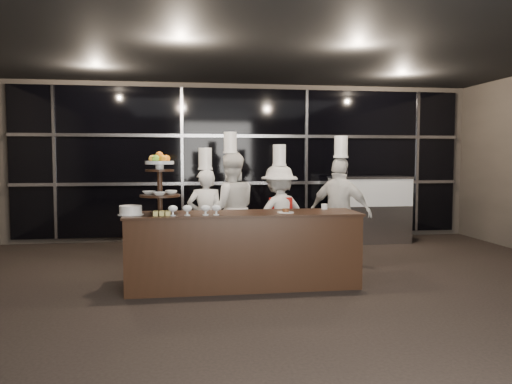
{
  "coord_description": "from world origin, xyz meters",
  "views": [
    {
      "loc": [
        -1.19,
        -4.59,
        1.6
      ],
      "look_at": [
        -0.26,
        1.72,
        1.15
      ],
      "focal_mm": 35.0,
      "sensor_mm": 36.0,
      "label": 1
    }
  ],
  "objects": [
    {
      "name": "room",
      "position": [
        0.0,
        0.0,
        1.5
      ],
      "size": [
        10.0,
        10.0,
        10.0
      ],
      "color": "black",
      "rests_on": "ground"
    },
    {
      "name": "window_wall",
      "position": [
        0.0,
        4.94,
        1.5
      ],
      "size": [
        8.6,
        0.1,
        2.8
      ],
      "color": "black",
      "rests_on": "ground"
    },
    {
      "name": "buffet_counter",
      "position": [
        -0.46,
        1.42,
        0.47
      ],
      "size": [
        2.84,
        0.74,
        0.92
      ],
      "color": "black",
      "rests_on": "ground"
    },
    {
      "name": "display_stand",
      "position": [
        -1.46,
        1.42,
        1.34
      ],
      "size": [
        0.48,
        0.48,
        0.74
      ],
      "color": "black",
      "rests_on": "buffet_counter"
    },
    {
      "name": "compotes",
      "position": [
        -1.05,
        1.2,
        1.0
      ],
      "size": [
        0.61,
        0.11,
        0.12
      ],
      "color": "silver",
      "rests_on": "buffet_counter"
    },
    {
      "name": "layer_cake",
      "position": [
        -1.8,
        1.37,
        0.97
      ],
      "size": [
        0.3,
        0.3,
        0.11
      ],
      "color": "white",
      "rests_on": "buffet_counter"
    },
    {
      "name": "pastry_squares",
      "position": [
        -1.44,
        1.25,
        0.95
      ],
      "size": [
        0.2,
        0.13,
        0.05
      ],
      "color": "#D4C668",
      "rests_on": "buffet_counter"
    },
    {
      "name": "small_plate",
      "position": [
        0.04,
        1.32,
        0.94
      ],
      "size": [
        0.2,
        0.2,
        0.05
      ],
      "color": "white",
      "rests_on": "buffet_counter"
    },
    {
      "name": "chef_cup",
      "position": [
        0.63,
        1.67,
        0.96
      ],
      "size": [
        0.08,
        0.08,
        0.07
      ],
      "primitive_type": "cylinder",
      "color": "white",
      "rests_on": "buffet_counter"
    },
    {
      "name": "display_case",
      "position": [
        2.27,
        4.3,
        0.69
      ],
      "size": [
        1.45,
        0.63,
        1.24
      ],
      "color": "#A5A5AA",
      "rests_on": "ground"
    },
    {
      "name": "chef_a",
      "position": [
        -0.87,
        2.53,
        0.75
      ],
      "size": [
        0.54,
        0.37,
        1.73
      ],
      "color": "white",
      "rests_on": "ground"
    },
    {
      "name": "chef_b",
      "position": [
        -0.5,
        2.68,
        0.84
      ],
      "size": [
        0.86,
        0.7,
        1.96
      ],
      "color": "white",
      "rests_on": "ground"
    },
    {
      "name": "chef_c",
      "position": [
        0.2,
        2.56,
        0.75
      ],
      "size": [
        1.08,
        0.82,
        1.78
      ],
      "color": "silver",
      "rests_on": "ground"
    },
    {
      "name": "chef_d",
      "position": [
        1.03,
        2.25,
        0.82
      ],
      "size": [
        0.96,
        0.9,
        1.9
      ],
      "color": "white",
      "rests_on": "ground"
    }
  ]
}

